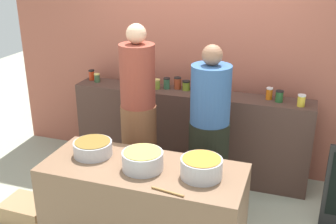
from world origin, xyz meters
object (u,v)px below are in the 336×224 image
(preserve_jar_0, at_px, (92,75))
(preserve_jar_2, at_px, (128,80))
(preserve_jar_4, at_px, (148,83))
(preserve_jar_6, at_px, (167,83))
(preserve_jar_7, at_px, (178,83))
(cooking_pot_center, at_px, (143,160))
(preserve_jar_1, at_px, (97,78))
(preserve_jar_9, at_px, (195,85))
(preserve_jar_5, at_px, (157,84))
(preserve_jar_12, at_px, (279,96))
(cook_with_tongs, at_px, (139,122))
(cooking_pot_right, at_px, (201,168))
(bread_crate, at_px, (28,211))
(wooden_spoon, at_px, (168,192))
(preserve_jar_11, at_px, (269,93))
(cooking_pot_left, at_px, (93,148))
(preserve_jar_8, at_px, (186,85))
(preserve_jar_13, at_px, (301,100))
(preserve_jar_3, at_px, (136,82))
(cook_in_cap, at_px, (209,138))
(preserve_jar_10, at_px, (211,91))

(preserve_jar_0, relative_size, preserve_jar_2, 1.16)
(preserve_jar_4, distance_m, preserve_jar_6, 0.22)
(preserve_jar_7, height_order, cooking_pot_center, preserve_jar_7)
(preserve_jar_1, relative_size, preserve_jar_9, 0.83)
(preserve_jar_5, distance_m, preserve_jar_7, 0.23)
(preserve_jar_4, bearing_deg, preserve_jar_12, -0.06)
(cook_with_tongs, bearing_deg, cooking_pot_right, -42.46)
(cooking_pot_center, relative_size, bread_crate, 0.75)
(wooden_spoon, bearing_deg, cooking_pot_center, 138.21)
(preserve_jar_11, xyz_separation_m, cooking_pot_left, (-1.35, -1.38, -0.21))
(preserve_jar_8, bearing_deg, cooking_pot_left, -107.39)
(preserve_jar_1, height_order, preserve_jar_6, preserve_jar_6)
(wooden_spoon, bearing_deg, preserve_jar_0, 131.78)
(preserve_jar_13, distance_m, wooden_spoon, 1.87)
(preserve_jar_7, distance_m, bread_crate, 2.07)
(preserve_jar_0, distance_m, preserve_jar_13, 2.45)
(preserve_jar_12, bearing_deg, cooking_pot_center, -123.87)
(preserve_jar_12, xyz_separation_m, bread_crate, (-2.19, -1.41, -0.97))
(preserve_jar_4, xyz_separation_m, cooking_pot_left, (0.01, -1.33, -0.20))
(preserve_jar_4, relative_size, cooking_pot_right, 0.32)
(preserve_jar_3, distance_m, preserve_jar_5, 0.26)
(cook_with_tongs, bearing_deg, preserve_jar_12, 24.18)
(cooking_pot_center, bearing_deg, preserve_jar_9, 88.93)
(cook_with_tongs, bearing_deg, preserve_jar_11, 27.71)
(cook_with_tongs, relative_size, cook_in_cap, 1.09)
(preserve_jar_5, xyz_separation_m, wooden_spoon, (0.70, -1.69, -0.26))
(preserve_jar_9, distance_m, cooking_pot_center, 1.50)
(preserve_jar_6, distance_m, preserve_jar_13, 1.47)
(preserve_jar_0, distance_m, cook_with_tongs, 1.14)
(preserve_jar_9, distance_m, preserve_jar_12, 0.93)
(preserve_jar_6, distance_m, wooden_spoon, 1.85)
(preserve_jar_2, height_order, cook_with_tongs, cook_with_tongs)
(preserve_jar_12, distance_m, cook_with_tongs, 1.48)
(preserve_jar_9, relative_size, wooden_spoon, 0.46)
(bread_crate, bearing_deg, cooking_pot_left, 5.84)
(preserve_jar_4, xyz_separation_m, preserve_jar_8, (0.44, 0.06, 0.00))
(preserve_jar_1, xyz_separation_m, preserve_jar_12, (2.12, -0.01, 0.01))
(preserve_jar_9, distance_m, bread_crate, 2.17)
(preserve_jar_5, bearing_deg, preserve_jar_13, -2.22)
(cooking_pot_left, distance_m, bread_crate, 1.06)
(preserve_jar_2, bearing_deg, cook_with_tongs, -58.07)
(preserve_jar_12, xyz_separation_m, cook_with_tongs, (-1.33, -0.60, -0.23))
(preserve_jar_3, height_order, preserve_jar_4, preserve_jar_4)
(preserve_jar_1, bearing_deg, wooden_spoon, -49.20)
(preserve_jar_3, height_order, preserve_jar_13, preserve_jar_13)
(cook_in_cap, bearing_deg, preserve_jar_10, 102.42)
(cooking_pot_right, bearing_deg, preserve_jar_13, 62.53)
(preserve_jar_1, bearing_deg, preserve_jar_13, -1.89)
(cooking_pot_right, bearing_deg, preserve_jar_10, 100.43)
(preserve_jar_10, bearing_deg, cooking_pot_left, -119.40)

